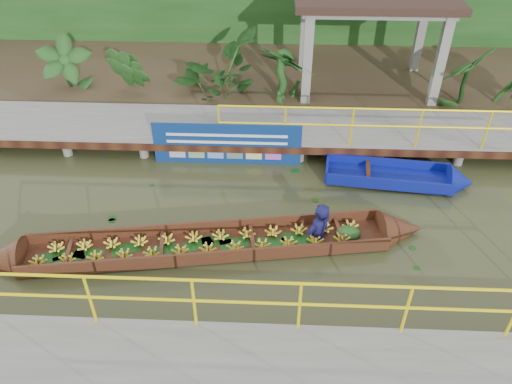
{
  "coord_description": "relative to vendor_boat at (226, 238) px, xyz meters",
  "views": [
    {
      "loc": [
        0.36,
        -8.02,
        7.06
      ],
      "look_at": [
        -0.01,
        0.5,
        0.6
      ],
      "focal_mm": 35.0,
      "sensor_mm": 36.0,
      "label": 1
    }
  ],
  "objects": [
    {
      "name": "land_strip",
      "position": [
        0.56,
        8.11,
        -0.02
      ],
      "size": [
        30.0,
        8.0,
        0.45
      ],
      "primitive_type": "cube",
      "color": "#34271A",
      "rests_on": "ground"
    },
    {
      "name": "far_dock",
      "position": [
        0.58,
        4.03,
        0.23
      ],
      "size": [
        16.0,
        2.06,
        1.66
      ],
      "color": "slate",
      "rests_on": "ground"
    },
    {
      "name": "vendor_boat",
      "position": [
        0.0,
        0.0,
        0.0
      ],
      "size": [
        9.04,
        2.24,
        2.1
      ],
      "rotation": [
        0.0,
        0.0,
        0.15
      ],
      "color": "#3B1B10",
      "rests_on": "ground"
    },
    {
      "name": "tropical_plants",
      "position": [
        0.92,
        5.91,
        1.06
      ],
      "size": [
        14.36,
        1.36,
        1.71
      ],
      "color": "#143B13",
      "rests_on": "ground"
    },
    {
      "name": "pavilion",
      "position": [
        3.56,
        6.91,
        2.57
      ],
      "size": [
        4.4,
        3.0,
        3.0
      ],
      "color": "slate",
      "rests_on": "ground"
    },
    {
      "name": "moored_blue_boat",
      "position": [
        4.49,
        2.38,
        -0.1
      ],
      "size": [
        3.54,
        1.27,
        0.82
      ],
      "rotation": [
        0.0,
        0.0,
        -0.11
      ],
      "color": "navy",
      "rests_on": "ground"
    },
    {
      "name": "ground",
      "position": [
        0.56,
        0.61,
        -0.25
      ],
      "size": [
        80.0,
        80.0,
        0.0
      ],
      "primitive_type": "plane",
      "color": "#32371B",
      "rests_on": "ground"
    },
    {
      "name": "blue_banner",
      "position": [
        -0.25,
        3.09,
        0.31
      ],
      "size": [
        3.67,
        0.04,
        1.15
      ],
      "color": "navy",
      "rests_on": "ground"
    }
  ]
}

